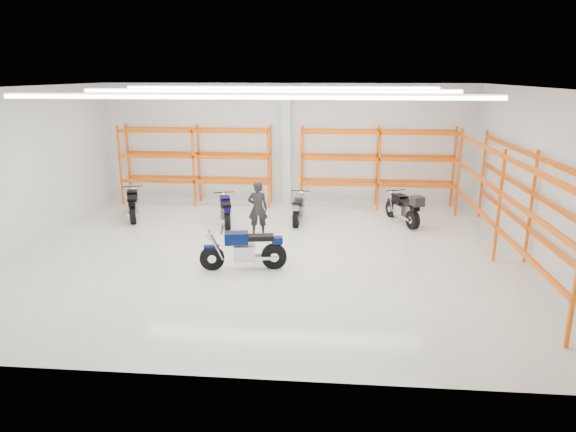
# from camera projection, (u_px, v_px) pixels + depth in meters

# --- Properties ---
(ground) EXTENTS (14.00, 14.00, 0.00)m
(ground) POSITION_uv_depth(u_px,v_px,m) (268.00, 254.00, 14.23)
(ground) COLOR silver
(ground) RESTS_ON ground
(room_shell) EXTENTS (14.02, 12.02, 4.51)m
(room_shell) POSITION_uv_depth(u_px,v_px,m) (266.00, 135.00, 13.37)
(room_shell) COLOR white
(room_shell) RESTS_ON ground
(motorcycle_main) EXTENTS (2.21, 0.73, 1.09)m
(motorcycle_main) POSITION_uv_depth(u_px,v_px,m) (247.00, 250.00, 13.02)
(motorcycle_main) COLOR black
(motorcycle_main) RESTS_ON ground
(motorcycle_back_a) EXTENTS (0.94, 2.02, 1.03)m
(motorcycle_back_a) POSITION_uv_depth(u_px,v_px,m) (133.00, 205.00, 17.58)
(motorcycle_back_a) COLOR black
(motorcycle_back_a) RESTS_ON ground
(motorcycle_back_b) EXTENTS (0.81, 1.96, 0.98)m
(motorcycle_back_b) POSITION_uv_depth(u_px,v_px,m) (226.00, 211.00, 16.93)
(motorcycle_back_b) COLOR black
(motorcycle_back_b) RESTS_ON ground
(motorcycle_back_c) EXTENTS (0.66, 1.98, 0.97)m
(motorcycle_back_c) POSITION_uv_depth(u_px,v_px,m) (298.00, 209.00, 17.18)
(motorcycle_back_c) COLOR black
(motorcycle_back_c) RESTS_ON ground
(motorcycle_back_d) EXTENTS (1.08, 2.11, 1.12)m
(motorcycle_back_d) POSITION_uv_depth(u_px,v_px,m) (405.00, 209.00, 16.90)
(motorcycle_back_d) COLOR black
(motorcycle_back_d) RESTS_ON ground
(standing_man) EXTENTS (0.64, 0.44, 1.68)m
(standing_man) POSITION_uv_depth(u_px,v_px,m) (258.00, 208.00, 15.77)
(standing_man) COLOR black
(standing_man) RESTS_ON ground
(structural_column) EXTENTS (0.32, 0.32, 4.50)m
(structural_column) POSITION_uv_depth(u_px,v_px,m) (287.00, 145.00, 19.21)
(structural_column) COLOR white
(structural_column) RESTS_ON ground
(pallet_racking_back_left) EXTENTS (5.67, 0.87, 3.00)m
(pallet_racking_back_left) POSITION_uv_depth(u_px,v_px,m) (196.00, 158.00, 19.30)
(pallet_racking_back_left) COLOR orange
(pallet_racking_back_left) RESTS_ON ground
(pallet_racking_back_right) EXTENTS (5.67, 0.87, 3.00)m
(pallet_racking_back_right) POSITION_uv_depth(u_px,v_px,m) (378.00, 160.00, 18.72)
(pallet_racking_back_right) COLOR orange
(pallet_racking_back_right) RESTS_ON ground
(pallet_racking_side) EXTENTS (0.87, 9.07, 3.00)m
(pallet_racking_side) POSITION_uv_depth(u_px,v_px,m) (516.00, 195.00, 13.20)
(pallet_racking_side) COLOR orange
(pallet_racking_side) RESTS_ON ground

